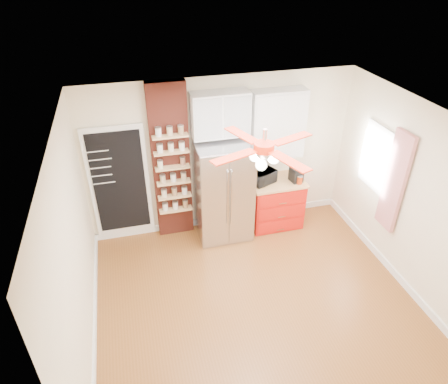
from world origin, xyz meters
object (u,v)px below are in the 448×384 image
object	(u,v)px
coffee_maker	(296,175)
canister_left	(299,180)
fridge	(223,191)
toaster_oven	(263,177)
red_cabinet	(275,202)
ceiling_fan	(264,148)
pantry_jar_oats	(160,165)

from	to	relation	value
coffee_maker	canister_left	distance (m)	0.12
fridge	coffee_maker	distance (m)	1.29
toaster_oven	canister_left	bearing A→B (deg)	-42.04
fridge	red_cabinet	size ratio (longest dim) A/B	1.86
ceiling_fan	fridge	bearing A→B (deg)	91.76
red_cabinet	toaster_oven	size ratio (longest dim) A/B	2.26
coffee_maker	pantry_jar_oats	world-z (taller)	pantry_jar_oats
ceiling_fan	coffee_maker	xyz separation A→B (m)	(1.23, 1.60, -1.40)
toaster_oven	pantry_jar_oats	xyz separation A→B (m)	(-1.70, 0.09, 0.42)
red_cabinet	canister_left	size ratio (longest dim) A/B	6.79
fridge	pantry_jar_oats	xyz separation A→B (m)	(-0.99, 0.14, 0.56)
toaster_oven	red_cabinet	bearing A→B (deg)	-26.21
red_cabinet	ceiling_fan	distance (m)	2.75
red_cabinet	ceiling_fan	bearing A→B (deg)	-118.71
pantry_jar_oats	toaster_oven	bearing A→B (deg)	-2.90
red_cabinet	ceiling_fan	xyz separation A→B (m)	(-0.92, -1.68, 1.97)
fridge	canister_left	xyz separation A→B (m)	(1.30, -0.13, 0.09)
ceiling_fan	pantry_jar_oats	xyz separation A→B (m)	(-1.04, 1.77, -0.99)
red_cabinet	toaster_oven	distance (m)	0.62
canister_left	pantry_jar_oats	distance (m)	2.35
fridge	toaster_oven	xyz separation A→B (m)	(0.71, 0.06, 0.14)
red_cabinet	toaster_oven	bearing A→B (deg)	178.33
fridge	red_cabinet	distance (m)	1.06
fridge	toaster_oven	size ratio (longest dim) A/B	4.22
fridge	red_cabinet	bearing A→B (deg)	2.95
fridge	pantry_jar_oats	distance (m)	1.15
toaster_oven	coffee_maker	xyz separation A→B (m)	(0.57, -0.09, 0.01)
red_cabinet	canister_left	bearing A→B (deg)	-28.28
coffee_maker	fridge	bearing A→B (deg)	169.58
coffee_maker	pantry_jar_oats	bearing A→B (deg)	166.55
toaster_oven	pantry_jar_oats	distance (m)	1.75
red_cabinet	canister_left	world-z (taller)	canister_left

